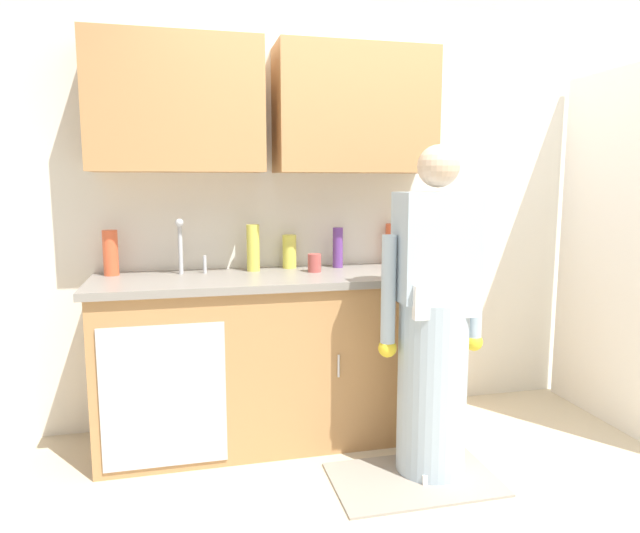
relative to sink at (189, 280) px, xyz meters
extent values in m
plane|color=beige|center=(1.01, -0.71, -0.93)|extent=(9.00, 9.00, 0.00)
cube|color=silver|center=(1.01, 0.34, 0.42)|extent=(4.80, 0.10, 2.70)
cube|color=#B27F4C|center=(-0.03, 0.12, 0.92)|extent=(0.91, 0.34, 0.70)
cube|color=#B27F4C|center=(0.96, 0.12, 0.92)|extent=(0.91, 0.34, 0.70)
cube|color=silver|center=(2.46, -0.31, 0.12)|extent=(0.04, 1.10, 2.10)
cube|color=#B27F4C|center=(0.46, -0.01, -0.48)|extent=(1.90, 0.60, 0.90)
cube|color=#B7BABF|center=(-0.14, -0.31, -0.52)|extent=(0.60, 0.01, 0.72)
cylinder|color=silver|center=(0.75, -0.32, -0.43)|extent=(0.01, 0.01, 0.12)
cylinder|color=silver|center=(1.17, -0.32, -0.43)|extent=(0.01, 0.01, 0.12)
cube|color=gray|center=(0.46, -0.01, -0.01)|extent=(1.96, 0.66, 0.04)
cube|color=#B7BABF|center=(0.00, -0.01, -0.01)|extent=(0.50, 0.36, 0.03)
cylinder|color=#B7BABF|center=(-0.04, 0.14, 0.16)|extent=(0.02, 0.02, 0.30)
sphere|color=#B7BABF|center=(-0.04, 0.08, 0.30)|extent=(0.04, 0.04, 0.04)
cylinder|color=#B7BABF|center=(0.09, 0.14, 0.06)|extent=(0.02, 0.02, 0.10)
cube|color=white|center=(1.15, -0.60, -0.90)|extent=(0.20, 0.26, 0.06)
cylinder|color=#A3B7C6|center=(1.15, -0.58, -0.49)|extent=(0.34, 0.34, 0.88)
cube|color=#A3B7C6|center=(1.15, -0.58, 0.21)|extent=(0.38, 0.22, 0.52)
sphere|color=#D0B08F|center=(1.15, -0.58, 0.59)|extent=(0.20, 0.20, 0.20)
cube|color=white|center=(1.15, -0.70, -0.03)|extent=(0.32, 0.04, 0.16)
cylinder|color=#A3B7C6|center=(0.92, -0.56, 0.00)|extent=(0.07, 0.07, 0.55)
sphere|color=yellow|center=(0.92, -0.56, -0.28)|extent=(0.09, 0.09, 0.09)
cylinder|color=#A3B7C6|center=(1.38, -0.56, 0.00)|extent=(0.07, 0.07, 0.55)
sphere|color=yellow|center=(1.38, -0.56, -0.28)|extent=(0.09, 0.09, 0.09)
cube|color=gray|center=(1.04, -0.66, -0.92)|extent=(0.80, 0.50, 0.01)
cylinder|color=#66388C|center=(0.88, 0.18, 0.13)|extent=(0.06, 0.06, 0.24)
cylinder|color=#D8D14C|center=(0.59, 0.22, 0.11)|extent=(0.08, 0.08, 0.20)
cylinder|color=#E05933|center=(1.23, 0.23, 0.14)|extent=(0.08, 0.08, 0.25)
cylinder|color=#E05933|center=(-0.41, 0.18, 0.14)|extent=(0.08, 0.08, 0.25)
cylinder|color=#D8D14C|center=(0.37, 0.16, 0.15)|extent=(0.07, 0.07, 0.27)
cylinder|color=#B24C47|center=(0.70, 0.04, 0.07)|extent=(0.08, 0.08, 0.10)
cube|color=silver|center=(1.19, -0.05, 0.02)|extent=(0.15, 0.21, 0.01)
cube|color=#4CBF4C|center=(1.37, 0.09, 0.03)|extent=(0.11, 0.07, 0.03)
camera|label=1|loc=(-0.02, -3.07, 0.52)|focal=31.91mm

